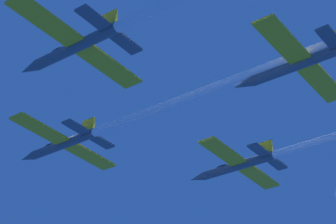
% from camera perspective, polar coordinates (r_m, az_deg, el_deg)
% --- Properties ---
extents(jet_lead, '(17.42, 58.36, 2.89)m').
position_cam_1_polar(jet_lead, '(75.56, 0.21, 0.72)').
color(jet_lead, '#4C5660').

